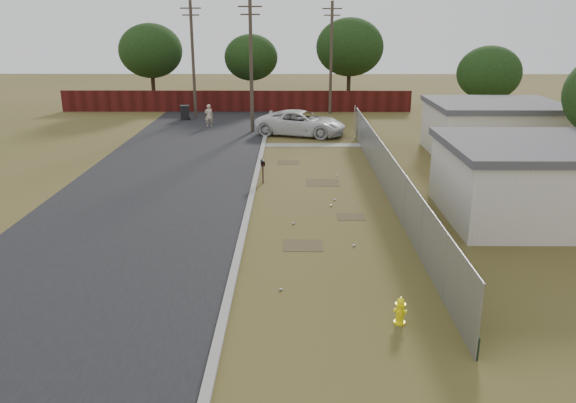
{
  "coord_description": "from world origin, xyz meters",
  "views": [
    {
      "loc": [
        -1.19,
        -23.34,
        7.61
      ],
      "look_at": [
        -1.33,
        -3.36,
        1.1
      ],
      "focal_mm": 35.0,
      "sensor_mm": 36.0,
      "label": 1
    }
  ],
  "objects_px": {
    "pickup_truck": "(301,123)",
    "trash_bin": "(185,112)",
    "mailbox": "(263,165)",
    "fire_hydrant": "(400,311)",
    "pedestrian": "(209,116)"
  },
  "relations": [
    {
      "from": "mailbox",
      "to": "trash_bin",
      "type": "distance_m",
      "value": 19.42
    },
    {
      "from": "fire_hydrant",
      "to": "trash_bin",
      "type": "distance_m",
      "value": 33.25
    },
    {
      "from": "pedestrian",
      "to": "mailbox",
      "type": "bearing_deg",
      "value": 101.04
    },
    {
      "from": "pickup_truck",
      "to": "trash_bin",
      "type": "bearing_deg",
      "value": 73.1
    },
    {
      "from": "pedestrian",
      "to": "trash_bin",
      "type": "xyz_separation_m",
      "value": [
        -2.36,
        3.1,
        -0.25
      ]
    },
    {
      "from": "fire_hydrant",
      "to": "trash_bin",
      "type": "bearing_deg",
      "value": 109.92
    },
    {
      "from": "pedestrian",
      "to": "fire_hydrant",
      "type": "bearing_deg",
      "value": 101.2
    },
    {
      "from": "mailbox",
      "to": "pickup_truck",
      "type": "relative_size",
      "value": 0.19
    },
    {
      "from": "trash_bin",
      "to": "pedestrian",
      "type": "bearing_deg",
      "value": -52.74
    },
    {
      "from": "pickup_truck",
      "to": "trash_bin",
      "type": "distance_m",
      "value": 11.03
    },
    {
      "from": "fire_hydrant",
      "to": "pedestrian",
      "type": "xyz_separation_m",
      "value": [
        -8.97,
        28.16,
        0.48
      ]
    },
    {
      "from": "fire_hydrant",
      "to": "mailbox",
      "type": "height_order",
      "value": "mailbox"
    },
    {
      "from": "mailbox",
      "to": "trash_bin",
      "type": "relative_size",
      "value": 1.03
    },
    {
      "from": "trash_bin",
      "to": "mailbox",
      "type": "bearing_deg",
      "value": -68.59
    },
    {
      "from": "pedestrian",
      "to": "trash_bin",
      "type": "relative_size",
      "value": 1.48
    }
  ]
}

